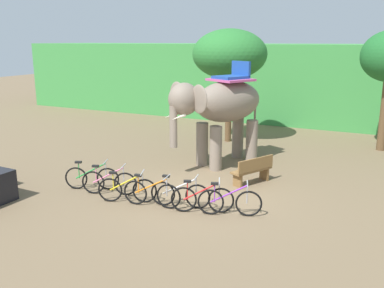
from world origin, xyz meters
TOP-DOWN VIEW (x-y plane):
  - ground_plane at (0.00, 0.00)m, footprint 80.00×80.00m
  - foliage_hedge at (0.00, 14.27)m, footprint 36.00×6.00m
  - tree_center_right at (-1.70, 6.93)m, footprint 3.28×3.28m
  - elephant at (-0.61, 3.29)m, footprint 3.08×4.13m
  - bike_green at (-3.21, -0.92)m, footprint 1.60×0.76m
  - bike_pink at (-2.46, -1.04)m, footprint 1.64×0.69m
  - bike_yellow at (-1.62, -1.32)m, footprint 1.61×0.75m
  - bike_orange at (-0.82, -1.30)m, footprint 1.70×0.52m
  - bike_white at (-0.09, -0.99)m, footprint 1.68×0.56m
  - bike_red at (0.61, -1.06)m, footprint 1.61×0.76m
  - bike_purple at (1.35, -0.94)m, footprint 1.63×0.71m
  - wooden_bench at (1.14, 1.75)m, footprint 1.06×1.52m

SIDE VIEW (x-z plane):
  - ground_plane at x=0.00m, z-range 0.00..0.00m
  - bike_green at x=-3.21m, z-range -0.07..0.85m
  - bike_pink at x=-2.46m, z-range -0.07..0.85m
  - bike_yellow at x=-1.62m, z-range -0.07..0.85m
  - bike_orange at x=-0.82m, z-range -0.07..0.85m
  - bike_white at x=-0.09m, z-range -0.07..0.85m
  - bike_red at x=0.61m, z-range -0.07..0.85m
  - bike_purple at x=1.35m, z-range -0.07..0.85m
  - wooden_bench at x=1.14m, z-range 0.03..0.92m
  - foliage_hedge at x=0.00m, z-range 0.00..4.31m
  - elephant at x=-0.61m, z-range 0.31..4.09m
  - tree_center_right at x=-1.70m, z-range 1.39..6.42m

